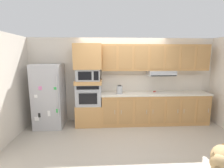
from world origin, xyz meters
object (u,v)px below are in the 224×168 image
Objects in this scene: screwdriver at (155,91)px; dog at (221,159)px; built_in_oven at (89,94)px; refrigerator at (49,96)px; microwave at (88,75)px; electric_kettle at (120,90)px.

screwdriver is 0.21× the size of dog.
screwdriver is at bearing 3.03° from built_in_oven.
refrigerator is 2.73× the size of microwave.
microwave is 3.42m from dog.
refrigerator is 1.97m from electric_kettle.
refrigerator is 1.10m from built_in_oven.
refrigerator is 7.33× the size of electric_kettle.
microwave is 3.85× the size of screwdriver.
built_in_oven is (1.09, 0.07, 0.02)m from refrigerator.
built_in_oven is 4.18× the size of screwdriver.
screwdriver is (1.94, 0.10, 0.03)m from built_in_oven.
dog is (2.25, -2.35, -1.07)m from microwave.
built_in_oven is at bearing -176.97° from screwdriver.
built_in_oven is at bearing 3.54° from refrigerator.
screwdriver is (1.94, 0.10, -0.53)m from microwave.
refrigerator reaches higher than electric_kettle.
built_in_oven is 3.29m from dog.
electric_kettle is (0.87, -0.05, 0.13)m from built_in_oven.
refrigerator is at bearing -176.46° from microwave.
electric_kettle is at bearing -3.10° from built_in_oven.
built_in_oven is 1.09× the size of microwave.
screwdriver is at bearing 3.21° from refrigerator.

